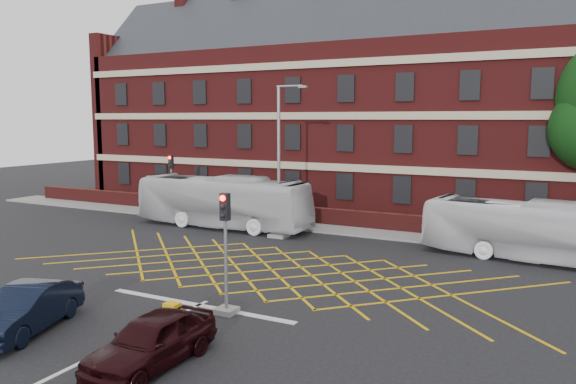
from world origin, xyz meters
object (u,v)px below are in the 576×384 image
at_px(street_lamp, 280,187).
at_px(bus_left, 223,202).
at_px(traffic_light_near, 226,265).
at_px(traffic_light_far, 172,191).
at_px(direction_signs, 187,197).
at_px(utility_cabinet, 172,317).
at_px(car_maroon, 152,340).
at_px(bus_right, 534,231).
at_px(car_navy, 26,309).

bearing_deg(street_lamp, bus_left, 167.99).
height_order(traffic_light_near, traffic_light_far, same).
distance_m(direction_signs, utility_cabinet, 21.76).
bearing_deg(bus_left, car_maroon, -150.58).
bearing_deg(direction_signs, bus_right, -6.04).
xyz_separation_m(bus_left, traffic_light_near, (9.00, -13.14, 0.14)).
relative_size(car_navy, utility_cabinet, 4.83).
relative_size(traffic_light_near, direction_signs, 1.94).
distance_m(bus_left, street_lamp, 4.90).
relative_size(bus_right, utility_cabinet, 11.24).
bearing_deg(car_maroon, direction_signs, 125.83).
bearing_deg(bus_right, traffic_light_far, 92.37).
relative_size(car_maroon, street_lamp, 0.50).
bearing_deg(traffic_light_near, direction_signs, 131.21).
relative_size(bus_left, bus_right, 1.12).
height_order(bus_right, car_maroon, bus_right).
bearing_deg(street_lamp, bus_right, 3.63).
bearing_deg(direction_signs, car_maroon, -54.84).
height_order(traffic_light_far, direction_signs, traffic_light_far).
relative_size(bus_right, direction_signs, 4.76).
bearing_deg(utility_cabinet, car_maroon, -63.44).
bearing_deg(car_navy, direction_signs, 95.72).
bearing_deg(car_maroon, bus_right, 64.80).
bearing_deg(traffic_light_near, car_maroon, -83.41).
relative_size(car_maroon, traffic_light_near, 1.01).
bearing_deg(street_lamp, utility_cabinet, -75.34).
height_order(car_navy, car_maroon, car_navy).
height_order(bus_right, traffic_light_near, traffic_light_near).
bearing_deg(car_navy, utility_cabinet, 9.78).
xyz_separation_m(bus_left, car_maroon, (9.52, -17.62, -0.90)).
height_order(car_maroon, traffic_light_near, traffic_light_near).
xyz_separation_m(car_navy, traffic_light_far, (-9.70, 19.29, 1.02)).
height_order(car_maroon, street_lamp, street_lamp).
bearing_deg(traffic_light_far, street_lamp, -15.38).
relative_size(traffic_light_far, street_lamp, 0.49).
height_order(bus_left, direction_signs, bus_left).
bearing_deg(traffic_light_far, car_navy, -63.31).
bearing_deg(direction_signs, street_lamp, -19.54).
xyz_separation_m(car_navy, utility_cabinet, (4.15, 2.19, -0.28)).
relative_size(traffic_light_far, utility_cabinet, 4.59).
bearing_deg(utility_cabinet, street_lamp, 104.66).
height_order(car_maroon, traffic_light_far, traffic_light_far).
bearing_deg(car_maroon, car_navy, 179.36).
distance_m(bus_left, utility_cabinet, 17.48).
height_order(car_maroon, utility_cabinet, car_maroon).
xyz_separation_m(bus_left, car_navy, (4.21, -17.50, -0.89)).
bearing_deg(street_lamp, car_maroon, -73.58).
bearing_deg(bus_right, street_lamp, 100.71).
distance_m(traffic_light_near, street_lamp, 12.98).
distance_m(car_maroon, traffic_light_far, 24.56).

